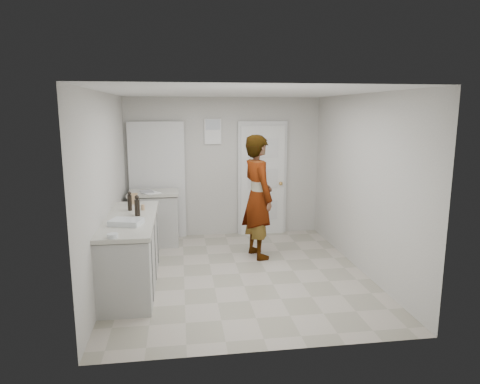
{
  "coord_description": "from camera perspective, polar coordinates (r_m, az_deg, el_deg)",
  "views": [
    {
      "loc": [
        -0.79,
        -5.66,
        2.27
      ],
      "look_at": [
        0.06,
        0.4,
        1.1
      ],
      "focal_mm": 32.0,
      "sensor_mm": 36.0,
      "label": 1
    }
  ],
  "objects": [
    {
      "name": "main_counter",
      "position": [
        5.8,
        -14.26,
        -8.03
      ],
      "size": [
        0.64,
        1.96,
        0.93
      ],
      "color": "#B9B9B5",
      "rests_on": "ground"
    },
    {
      "name": "egg_bowl",
      "position": [
        4.81,
        -16.63,
        -5.61
      ],
      "size": [
        0.12,
        0.12,
        0.05
      ],
      "color": "silver",
      "rests_on": "main_counter"
    },
    {
      "name": "baking_dish",
      "position": [
        5.3,
        -14.93,
        -3.92
      ],
      "size": [
        0.42,
        0.35,
        0.06
      ],
      "rotation": [
        0.0,
        0.0,
        -0.3
      ],
      "color": "silver",
      "rests_on": "main_counter"
    },
    {
      "name": "oil_cruet_a",
      "position": [
        5.69,
        -13.55,
        -1.82
      ],
      "size": [
        0.07,
        0.07,
        0.27
      ],
      "color": "black",
      "rests_on": "main_counter"
    },
    {
      "name": "spice_jar",
      "position": [
        6.01,
        -12.82,
        -2.01
      ],
      "size": [
        0.05,
        0.05,
        0.08
      ],
      "primitive_type": "cylinder",
      "color": "tan",
      "rests_on": "main_counter"
    },
    {
      "name": "papers",
      "position": [
        7.24,
        -11.92,
        -0.06
      ],
      "size": [
        0.38,
        0.4,
        0.01
      ],
      "primitive_type": "cube",
      "rotation": [
        0.0,
        0.0,
        0.59
      ],
      "color": "white",
      "rests_on": "side_counter"
    },
    {
      "name": "cake_mix_box",
      "position": [
        6.41,
        -13.91,
        -0.87
      ],
      "size": [
        0.11,
        0.06,
        0.16
      ],
      "primitive_type": "cube",
      "rotation": [
        0.0,
        0.0,
        0.21
      ],
      "color": "#A27551",
      "rests_on": "main_counter"
    },
    {
      "name": "side_counter",
      "position": [
        7.46,
        -11.33,
        -3.67
      ],
      "size": [
        0.84,
        0.61,
        0.93
      ],
      "color": "#B9B9B5",
      "rests_on": "ground"
    },
    {
      "name": "ground",
      "position": [
        6.15,
        -0.08,
        -10.82
      ],
      "size": [
        4.0,
        4.0,
        0.0
      ],
      "primitive_type": "plane",
      "color": "gray",
      "rests_on": "ground"
    },
    {
      "name": "oil_cruet_b",
      "position": [
        6.01,
        -14.5,
        -1.22
      ],
      "size": [
        0.06,
        0.06,
        0.27
      ],
      "color": "black",
      "rests_on": "main_counter"
    },
    {
      "name": "person",
      "position": [
        6.61,
        2.4,
        -0.65
      ],
      "size": [
        0.63,
        0.79,
        1.91
      ],
      "primitive_type": "imported",
      "rotation": [
        0.0,
        0.0,
        1.84
      ],
      "color": "silver",
      "rests_on": "ground"
    },
    {
      "name": "room_shell",
      "position": [
        7.74,
        -3.36,
        1.56
      ],
      "size": [
        4.0,
        4.0,
        4.0
      ],
      "color": "beige",
      "rests_on": "ground"
    }
  ]
}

